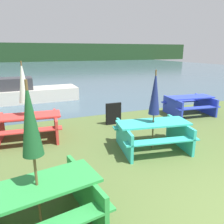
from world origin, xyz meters
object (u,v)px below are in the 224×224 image
signboard (113,114)px  picnic_table_blue (189,104)px  picnic_table_green (39,202)px  picnic_table_red (28,124)px  picnic_table_teal (153,132)px  boat (25,93)px  umbrella_white (23,83)px  umbrella_navy (155,93)px  umbrella_darkgreen (30,121)px

signboard → picnic_table_blue: bearing=-0.2°
picnic_table_green → picnic_table_red: picnic_table_green is taller
picnic_table_teal → boat: (-2.93, 7.06, 0.00)m
picnic_table_green → boat: bearing=90.1°
picnic_table_teal → boat: boat is taller
picnic_table_teal → umbrella_white: bearing=147.7°
signboard → umbrella_navy: bearing=-85.0°
umbrella_navy → boat: bearing=112.6°
picnic_table_red → boat: boat is taller
umbrella_darkgreen → signboard: bearing=54.9°
picnic_table_blue → signboard: signboard is taller
picnic_table_blue → umbrella_darkgreen: umbrella_darkgreen is taller
picnic_table_teal → picnic_table_blue: bearing=35.2°
umbrella_white → picnic_table_teal: bearing=-32.3°
picnic_table_teal → picnic_table_blue: (3.07, 2.17, -0.01)m
picnic_table_green → picnic_table_red: (-0.04, 3.58, 0.00)m
umbrella_navy → picnic_table_blue: bearing=35.2°
picnic_table_green → umbrella_navy: umbrella_navy is taller
picnic_table_blue → umbrella_darkgreen: size_ratio=0.89×
picnic_table_green → picnic_table_teal: picnic_table_teal is taller
picnic_table_teal → picnic_table_red: 3.51m
picnic_table_blue → umbrella_navy: 3.90m
picnic_table_red → boat: size_ratio=0.41×
picnic_table_green → umbrella_darkgreen: 1.20m
picnic_table_teal → umbrella_navy: size_ratio=0.99×
umbrella_navy → picnic_table_red: bearing=147.7°
umbrella_navy → umbrella_darkgreen: 3.39m
picnic_table_blue → umbrella_white: size_ratio=0.87×
picnic_table_blue → umbrella_darkgreen: bearing=-147.1°
picnic_table_red → signboard: (2.77, 0.31, -0.07)m
picnic_table_teal → umbrella_darkgreen: (-2.93, -1.71, 1.19)m
picnic_table_red → picnic_table_blue: bearing=2.8°
umbrella_darkgreen → boat: size_ratio=0.45×
signboard → picnic_table_teal: bearing=-85.0°
umbrella_darkgreen → picnic_table_teal: bearing=30.2°
picnic_table_green → picnic_table_red: 3.58m
picnic_table_red → picnic_table_blue: picnic_table_blue is taller
picnic_table_red → umbrella_white: 1.19m
picnic_table_green → picnic_table_blue: picnic_table_blue is taller
picnic_table_teal → signboard: (-0.19, 2.18, -0.07)m
picnic_table_green → signboard: 4.75m
umbrella_darkgreen → boat: 8.85m
picnic_table_green → signboard: bearing=54.9°
umbrella_navy → signboard: 2.45m
picnic_table_blue → signboard: bearing=179.8°
picnic_table_red → boat: bearing=89.7°
picnic_table_red → picnic_table_teal: bearing=-32.3°
picnic_table_green → umbrella_navy: 3.54m
umbrella_darkgreen → boat: bearing=90.1°
picnic_table_red → umbrella_white: bearing=63.4°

